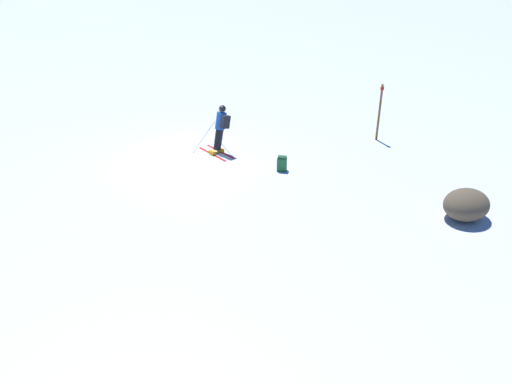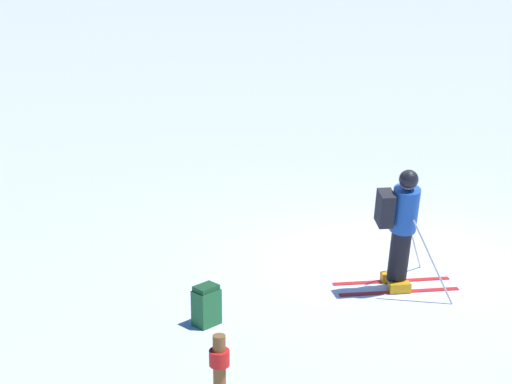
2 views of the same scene
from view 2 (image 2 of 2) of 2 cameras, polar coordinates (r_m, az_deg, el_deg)
name	(u,v)px [view 2 (image 2 of 2)]	position (r m, az deg, el deg)	size (l,w,h in m)	color
ground_plane	(389,259)	(12.42, 8.84, -4.46)	(300.00, 300.00, 0.00)	white
skier	(401,224)	(10.99, 9.63, -2.14)	(1.26, 1.65, 1.72)	red
spare_backpack	(206,306)	(10.23, -3.32, -7.56)	(0.37, 0.36, 0.50)	#236633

